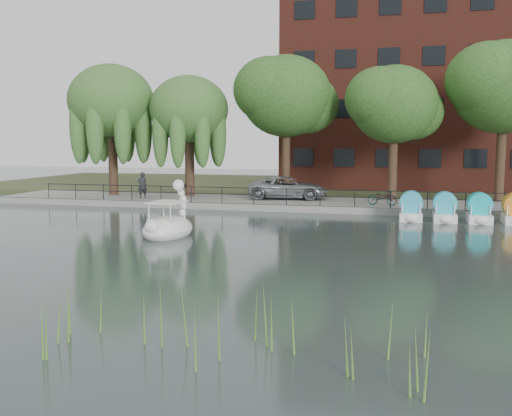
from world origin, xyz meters
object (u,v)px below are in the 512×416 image
at_px(minivan, 288,186).
at_px(pedestrian, 142,183).
at_px(swan_boat, 169,224).
at_px(bicycle, 382,197).

xyz_separation_m(minivan, pedestrian, (-9.35, -2.00, 0.16)).
xyz_separation_m(pedestrian, swan_boat, (6.62, -11.27, -0.85)).
height_order(bicycle, pedestrian, pedestrian).
relative_size(minivan, bicycle, 3.47).
bearing_deg(pedestrian, minivan, 147.54).
bearing_deg(swan_boat, pedestrian, 128.97).
distance_m(pedestrian, swan_boat, 13.10).
bearing_deg(bicycle, minivan, 81.38).
distance_m(minivan, bicycle, 6.41).
height_order(bicycle, swan_boat, swan_boat).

